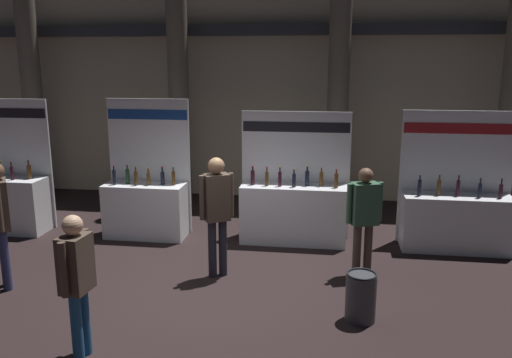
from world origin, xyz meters
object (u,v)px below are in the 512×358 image
at_px(visitor_3, 217,206).
at_px(visitor_5, 364,212).
at_px(visitor_1, 0,213).
at_px(exhibitor_booth_3, 456,216).
at_px(trash_bin, 361,297).
at_px(exhibitor_booth_1, 146,203).
at_px(exhibitor_booth_2, 294,208).
at_px(exhibitor_booth_0, 6,199).
at_px(visitor_6, 77,275).

distance_m(visitor_3, visitor_5, 2.19).
bearing_deg(visitor_5, visitor_3, 169.43).
height_order(visitor_1, visitor_3, visitor_1).
bearing_deg(visitor_1, visitor_3, 71.65).
xyz_separation_m(exhibitor_booth_3, trash_bin, (-1.72, -2.80, -0.27)).
relative_size(exhibitor_booth_1, visitor_5, 1.51).
distance_m(exhibitor_booth_3, visitor_1, 7.16).
distance_m(exhibitor_booth_2, visitor_3, 2.04).
relative_size(exhibitor_booth_2, exhibitor_booth_3, 0.98).
height_order(exhibitor_booth_1, exhibitor_booth_2, exhibitor_booth_1).
distance_m(exhibitor_booth_0, trash_bin, 6.99).
xyz_separation_m(trash_bin, visitor_5, (0.09, 1.47, 0.67)).
relative_size(visitor_1, visitor_6, 1.12).
distance_m(exhibitor_booth_0, visitor_3, 4.69).
height_order(exhibitor_booth_3, trash_bin, exhibitor_booth_3).
height_order(exhibitor_booth_0, visitor_3, exhibitor_booth_0).
distance_m(exhibitor_booth_2, visitor_6, 4.58).
bearing_deg(exhibitor_booth_0, exhibitor_booth_2, 1.74).
relative_size(trash_bin, visitor_6, 0.39).
xyz_separation_m(exhibitor_booth_2, visitor_5, (1.14, -1.34, 0.38)).
relative_size(exhibitor_booth_2, trash_bin, 3.64).
xyz_separation_m(visitor_1, visitor_3, (2.90, 0.84, -0.02)).
xyz_separation_m(exhibitor_booth_2, visitor_3, (-1.01, -1.70, 0.48)).
bearing_deg(visitor_1, trash_bin, 52.41).
xyz_separation_m(exhibitor_booth_1, visitor_6, (0.68, -4.01, 0.35)).
xyz_separation_m(exhibitor_booth_1, exhibitor_booth_2, (2.70, 0.08, -0.01)).
distance_m(exhibitor_booth_1, exhibitor_booth_2, 2.70).
distance_m(trash_bin, visitor_3, 2.46).
xyz_separation_m(exhibitor_booth_1, visitor_3, (1.69, -1.62, 0.48)).
height_order(visitor_3, visitor_6, visitor_3).
xyz_separation_m(exhibitor_booth_0, exhibitor_booth_1, (2.72, 0.09, -0.01)).
distance_m(exhibitor_booth_1, trash_bin, 4.64).
bearing_deg(visitor_3, visitor_5, -21.13).
bearing_deg(trash_bin, exhibitor_booth_3, 58.49).
bearing_deg(visitor_5, exhibitor_booth_0, 149.63).
bearing_deg(visitor_3, exhibitor_booth_3, -6.62).
height_order(exhibitor_booth_0, exhibitor_booth_3, exhibitor_booth_0).
xyz_separation_m(exhibitor_booth_3, visitor_6, (-4.78, -4.08, 0.38)).
relative_size(exhibitor_booth_3, visitor_1, 1.29).
height_order(visitor_5, visitor_6, visitor_5).
distance_m(trash_bin, visitor_6, 3.38).
bearing_deg(exhibitor_booth_3, visitor_3, -155.82).
height_order(visitor_1, visitor_6, visitor_1).
bearing_deg(visitor_1, visitor_5, 68.93).
relative_size(exhibitor_booth_3, visitor_3, 1.29).
xyz_separation_m(exhibitor_booth_3, visitor_5, (-1.62, -1.33, 0.40)).
bearing_deg(visitor_5, exhibitor_booth_2, 110.19).
xyz_separation_m(exhibitor_booth_3, visitor_1, (-6.68, -2.54, 0.52)).
relative_size(exhibitor_booth_1, exhibitor_booth_3, 1.06).
height_order(exhibitor_booth_0, visitor_5, exhibitor_booth_0).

